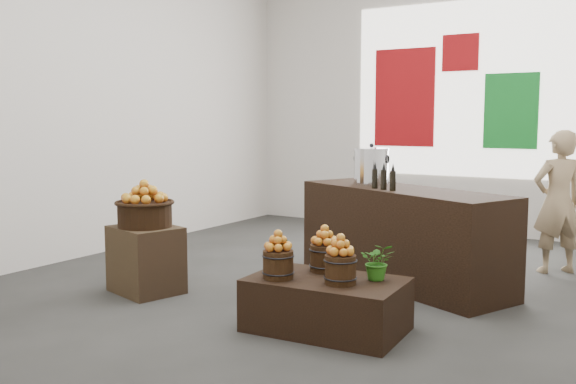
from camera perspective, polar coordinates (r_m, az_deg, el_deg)
The scene contains 22 objects.
ground at distance 6.31m, azimuth 3.44°, elevation -8.14°, with size 7.00×7.00×0.00m, color #353533.
back_wall at distance 9.35m, azimuth 13.86°, elevation 8.81°, with size 6.00×0.04×4.00m, color beige.
back_opening at distance 9.24m, azimuth 15.61°, elevation 8.79°, with size 3.20×0.02×2.40m, color white.
deco_red_left at distance 9.52m, azimuth 10.31°, elevation 8.24°, with size 0.90×0.04×1.40m, color maroon.
deco_green_right at distance 9.07m, azimuth 19.20°, elevation 6.82°, with size 0.70×0.04×1.00m, color #137C26.
deco_red_upper at distance 9.29m, azimuth 15.08°, elevation 11.88°, with size 0.50×0.04×0.50m, color maroon.
crate at distance 6.08m, azimuth -12.51°, elevation -5.87°, with size 0.61×0.50×0.61m, color #4C3C23.
wicker_basket at distance 6.00m, azimuth -12.61°, elevation -1.98°, with size 0.49×0.49×0.22m, color black.
apples_in_basket at distance 5.98m, azimuth -12.66°, elevation 0.05°, with size 0.38×0.38×0.20m, color #A20518, non-canonical shape.
display_table at distance 4.92m, azimuth 3.43°, elevation -9.95°, with size 1.15×0.71×0.40m, color black.
apple_bucket_front_left at distance 4.85m, azimuth -0.88°, elevation -6.46°, with size 0.23×0.23×0.21m, color #33210E.
apples_in_bucket_front_left at distance 4.81m, azimuth -0.88°, elevation -4.33°, with size 0.17×0.17×0.15m, color #A20518, non-canonical shape.
apple_bucket_front_right at distance 4.71m, azimuth 4.68°, elevation -6.88°, with size 0.23×0.23×0.21m, color #33210E.
apples_in_bucket_front_right at distance 4.67m, azimuth 4.70°, elevation -4.69°, with size 0.17×0.17×0.15m, color #A20518, non-canonical shape.
apple_bucket_rear at distance 5.08m, azimuth 3.27°, elevation -5.87°, with size 0.23×0.23×0.21m, color #33210E.
apples_in_bucket_rear at distance 5.05m, azimuth 3.28°, elevation -3.84°, with size 0.17×0.17×0.15m, color #A20518, non-canonical shape.
herb_garnish_right at distance 4.84m, azimuth 7.99°, elevation -6.12°, with size 0.25×0.22×0.28m, color #246415.
herb_garnish_left at distance 5.17m, azimuth -0.61°, elevation -5.46°, with size 0.14×0.11×0.25m, color #246415.
counter at distance 6.34m, azimuth 10.12°, elevation -3.86°, with size 2.27×0.72×0.93m, color black.
stock_pot_left at distance 6.60m, azimuth 7.41°, elevation 2.20°, with size 0.35×0.35×0.35m, color silver.
oil_cruets at distance 6.10m, azimuth 8.71°, elevation 1.40°, with size 0.25×0.06×0.26m, color black, non-canonical shape.
shopper at distance 7.18m, azimuth 22.85°, elevation -0.82°, with size 0.54×0.36×1.48m, color #9B825F.
Camera 1 is at (2.88, -5.38, 1.59)m, focal length 40.00 mm.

